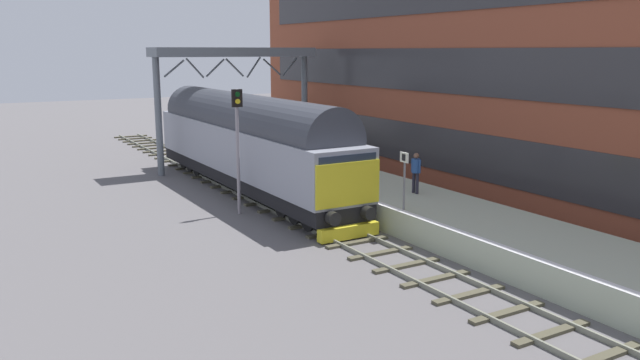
% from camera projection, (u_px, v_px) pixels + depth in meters
% --- Properties ---
extents(ground_plane, '(140.00, 140.00, 0.00)m').
position_uv_depth(ground_plane, '(318.00, 225.00, 24.42)').
color(ground_plane, '#5A5759').
rests_on(ground_plane, ground).
extents(track_main, '(2.50, 60.00, 0.15)m').
position_uv_depth(track_main, '(318.00, 223.00, 24.40)').
color(track_main, slate).
rests_on(track_main, ground).
extents(station_platform, '(4.00, 44.00, 1.01)m').
position_uv_depth(station_platform, '(392.00, 201.00, 26.09)').
color(station_platform, '#ABB49D').
rests_on(station_platform, ground).
extents(station_building, '(6.05, 40.66, 14.78)m').
position_uv_depth(station_building, '(521.00, 34.00, 28.86)').
color(station_building, brown).
rests_on(station_building, ground).
extents(diesel_locomotive, '(2.74, 18.07, 4.68)m').
position_uv_depth(diesel_locomotive, '(247.00, 141.00, 29.56)').
color(diesel_locomotive, black).
rests_on(diesel_locomotive, ground).
extents(signal_post_mid, '(0.44, 0.22, 5.14)m').
position_uv_depth(signal_post_mid, '(238.00, 138.00, 25.47)').
color(signal_post_mid, gray).
rests_on(signal_post_mid, ground).
extents(platform_number_sign, '(0.10, 0.44, 2.10)m').
position_uv_depth(platform_number_sign, '(404.00, 172.00, 22.42)').
color(platform_number_sign, slate).
rests_on(platform_number_sign, station_platform).
extents(waiting_passenger, '(0.37, 0.51, 1.64)m').
position_uv_depth(waiting_passenger, '(416.00, 169.00, 25.13)').
color(waiting_passenger, '#2A2835').
rests_on(waiting_passenger, station_platform).
extents(overhead_footbridge, '(9.30, 2.00, 6.82)m').
position_uv_depth(overhead_footbridge, '(235.00, 61.00, 35.03)').
color(overhead_footbridge, slate).
rests_on(overhead_footbridge, ground).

